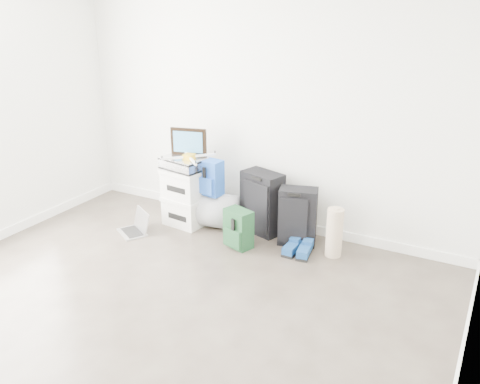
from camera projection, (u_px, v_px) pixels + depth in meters
The scene contains 14 objects.
ground at pixel (114, 346), 3.69m from camera, with size 5.00×5.00×0.00m, color #382F29.
room_envelope at pixel (90, 112), 3.09m from camera, with size 4.52×5.02×2.71m.
boxes_stack at pixel (186, 196), 5.60m from camera, with size 0.49×0.41×0.64m.
briefcase at pixel (184, 163), 5.47m from camera, with size 0.45×0.33×0.13m, color #B2B2B7.
painting at pixel (189, 142), 5.47m from camera, with size 0.39×0.12×0.30m.
drone at pixel (189, 157), 5.38m from camera, with size 0.45×0.45×0.05m.
duffel_bag at pixel (212, 209), 5.60m from camera, with size 0.38×0.38×0.62m, color #919399.
blue_backpack at pixel (209, 178), 5.44m from camera, with size 0.29×0.23×0.39m.
large_suitcase at pixel (262, 203), 5.40m from camera, with size 0.49×0.39×0.67m.
green_backpack at pixel (238, 229), 5.11m from camera, with size 0.32×0.28×0.40m.
carry_on at pixel (297, 217), 5.15m from camera, with size 0.43×0.34×0.60m.
shoes at pixel (298, 250), 5.01m from camera, with size 0.27×0.31×0.10m.
rolled_rug at pixel (334, 233), 4.92m from camera, with size 0.16×0.16×0.49m, color tan.
laptop at pixel (136, 227), 5.48m from camera, with size 0.42×0.38×0.24m.
Camera 1 is at (2.26, -2.24, 2.37)m, focal length 38.00 mm.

